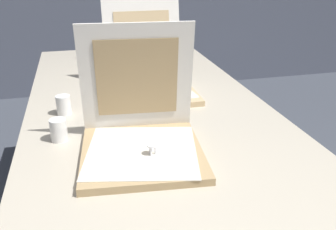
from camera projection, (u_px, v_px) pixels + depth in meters
The scene contains 6 objects.
table at pixel (153, 125), 1.39m from camera, with size 0.92×2.17×0.75m.
pizza_box_front at pixel (141, 135), 1.09m from camera, with size 0.38×0.39×0.37m.
pizza_box_middle at pixel (150, 79), 1.58m from camera, with size 0.35×0.43×0.36m.
pizza_box_back at pixel (140, 53), 1.99m from camera, with size 0.36×0.36×0.36m.
cup_white_mid at pixel (64, 105), 1.36m from camera, with size 0.05×0.05×0.07m, color white.
cup_white_near_center at pixel (59, 130), 1.16m from camera, with size 0.05×0.05×0.07m, color white.
Camera 1 is at (-0.25, -0.64, 1.29)m, focal length 39.44 mm.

